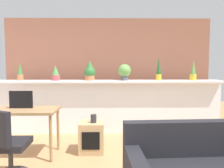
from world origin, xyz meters
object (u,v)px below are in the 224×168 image
object	(u,v)px
potted_plant_5	(193,71)
side_cube_shelf	(92,137)
tv_monitor	(21,100)
vase_on_shelf	(94,118)
potted_plant_0	(20,72)
office_chair	(7,150)
potted_plant_2	(90,71)
potted_plant_3	(125,71)
potted_plant_1	(56,74)
potted_plant_4	(159,71)
desk	(22,114)

from	to	relation	value
potted_plant_5	side_cube_shelf	world-z (taller)	potted_plant_5
tv_monitor	vase_on_shelf	size ratio (longest dim) A/B	2.65
potted_plant_0	office_chair	bearing A→B (deg)	-74.23
potted_plant_2	office_chair	bearing A→B (deg)	-113.96
potted_plant_0	potted_plant_2	bearing A→B (deg)	-0.96
office_chair	side_cube_shelf	size ratio (longest dim) A/B	1.82
potted_plant_3	vase_on_shelf	distance (m)	1.42
tv_monitor	office_chair	distance (m)	1.01
potted_plant_1	potted_plant_5	size ratio (longest dim) A/B	0.75
side_cube_shelf	potted_plant_5	bearing A→B (deg)	27.01
potted_plant_4	vase_on_shelf	bearing A→B (deg)	-140.66
potted_plant_2	desk	distance (m)	1.66
potted_plant_5	office_chair	size ratio (longest dim) A/B	0.47
vase_on_shelf	potted_plant_0	bearing A→B (deg)	145.17
side_cube_shelf	vase_on_shelf	distance (m)	0.32
potted_plant_5	office_chair	xyz separation A→B (m)	(-3.03, -1.98, -0.91)
potted_plant_2	tv_monitor	xyz separation A→B (m)	(-1.01, -1.11, -0.42)
potted_plant_4	side_cube_shelf	size ratio (longest dim) A/B	0.95
vase_on_shelf	potted_plant_4	bearing A→B (deg)	39.34
potted_plant_0	tv_monitor	xyz separation A→B (m)	(0.43, -1.13, -0.40)
potted_plant_2	potted_plant_0	bearing A→B (deg)	179.04
tv_monitor	vase_on_shelf	world-z (taller)	tv_monitor
potted_plant_4	vase_on_shelf	xyz separation A→B (m)	(-1.29, -1.06, -0.75)
potted_plant_0	side_cube_shelf	world-z (taller)	potted_plant_0
potted_plant_1	side_cube_shelf	size ratio (longest dim) A/B	0.63
potted_plant_1	vase_on_shelf	xyz separation A→B (m)	(0.85, -1.07, -0.69)
potted_plant_1	potted_plant_2	bearing A→B (deg)	0.90
potted_plant_2	potted_plant_5	bearing A→B (deg)	-0.05
potted_plant_1	potted_plant_3	distance (m)	1.42
potted_plant_4	tv_monitor	xyz separation A→B (m)	(-2.44, -1.09, -0.43)
potted_plant_5	potted_plant_4	bearing A→B (deg)	-178.30
office_chair	vase_on_shelf	bearing A→B (deg)	41.44
potted_plant_2	potted_plant_3	world-z (taller)	potted_plant_2
potted_plant_2	office_chair	world-z (taller)	potted_plant_2
potted_plant_3	potted_plant_4	size ratio (longest dim) A/B	0.71
potted_plant_1	potted_plant_5	bearing A→B (deg)	0.18
desk	office_chair	xyz separation A→B (m)	(0.09, -0.79, -0.28)
desk	vase_on_shelf	size ratio (longest dim) A/B	7.99
potted_plant_1	vase_on_shelf	bearing A→B (deg)	-51.64
potted_plant_0	potted_plant_5	size ratio (longest dim) A/B	0.89
potted_plant_0	potted_plant_4	distance (m)	2.87
desk	tv_monitor	world-z (taller)	tv_monitor
vase_on_shelf	tv_monitor	bearing A→B (deg)	-178.49
potted_plant_1	side_cube_shelf	world-z (taller)	potted_plant_1
potted_plant_4	side_cube_shelf	world-z (taller)	potted_plant_4
desk	side_cube_shelf	distance (m)	1.16
tv_monitor	office_chair	world-z (taller)	tv_monitor
potted_plant_4	potted_plant_5	world-z (taller)	potted_plant_4
tv_monitor	side_cube_shelf	bearing A→B (deg)	3.22
potted_plant_4	office_chair	distance (m)	3.16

